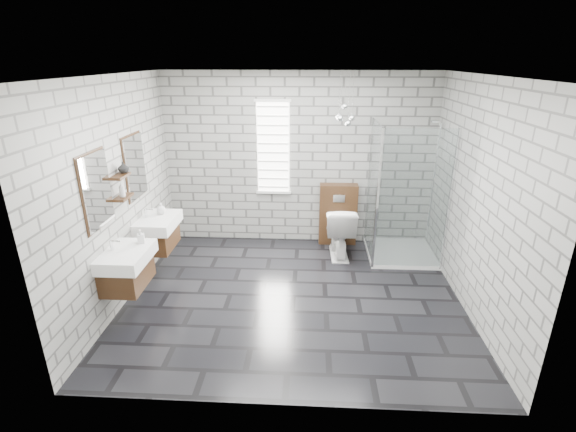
# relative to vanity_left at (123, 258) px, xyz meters

# --- Properties ---
(floor) EXTENTS (4.20, 3.60, 0.02)m
(floor) POSITION_rel_vanity_left_xyz_m (1.91, 0.52, -0.77)
(floor) COLOR black
(floor) RESTS_ON ground
(ceiling) EXTENTS (4.20, 3.60, 0.02)m
(ceiling) POSITION_rel_vanity_left_xyz_m (1.91, 0.52, 1.95)
(ceiling) COLOR white
(ceiling) RESTS_ON wall_back
(wall_back) EXTENTS (4.20, 0.02, 2.70)m
(wall_back) POSITION_rel_vanity_left_xyz_m (1.91, 2.33, 0.59)
(wall_back) COLOR #989893
(wall_back) RESTS_ON floor
(wall_front) EXTENTS (4.20, 0.02, 2.70)m
(wall_front) POSITION_rel_vanity_left_xyz_m (1.91, -1.29, 0.59)
(wall_front) COLOR #989893
(wall_front) RESTS_ON floor
(wall_left) EXTENTS (0.02, 3.60, 2.70)m
(wall_left) POSITION_rel_vanity_left_xyz_m (-0.20, 0.52, 0.59)
(wall_left) COLOR #989893
(wall_left) RESTS_ON floor
(wall_right) EXTENTS (0.02, 3.60, 2.70)m
(wall_right) POSITION_rel_vanity_left_xyz_m (4.02, 0.52, 0.59)
(wall_right) COLOR #989893
(wall_right) RESTS_ON floor
(vanity_left) EXTENTS (0.47, 0.70, 1.57)m
(vanity_left) POSITION_rel_vanity_left_xyz_m (0.00, 0.00, 0.00)
(vanity_left) COLOR #402613
(vanity_left) RESTS_ON wall_left
(vanity_right) EXTENTS (0.47, 0.70, 1.57)m
(vanity_right) POSITION_rel_vanity_left_xyz_m (0.00, 1.03, 0.00)
(vanity_right) COLOR #402613
(vanity_right) RESTS_ON wall_left
(shelf_lower) EXTENTS (0.14, 0.30, 0.03)m
(shelf_lower) POSITION_rel_vanity_left_xyz_m (-0.12, 0.47, 0.56)
(shelf_lower) COLOR #402613
(shelf_lower) RESTS_ON wall_left
(shelf_upper) EXTENTS (0.14, 0.30, 0.03)m
(shelf_upper) POSITION_rel_vanity_left_xyz_m (-0.12, 0.47, 0.82)
(shelf_upper) COLOR #402613
(shelf_upper) RESTS_ON wall_left
(window) EXTENTS (0.56, 0.05, 1.48)m
(window) POSITION_rel_vanity_left_xyz_m (1.51, 2.30, 0.79)
(window) COLOR white
(window) RESTS_ON wall_back
(cistern_panel) EXTENTS (0.60, 0.20, 1.00)m
(cistern_panel) POSITION_rel_vanity_left_xyz_m (2.55, 2.22, -0.26)
(cistern_panel) COLOR #402613
(cistern_panel) RESTS_ON floor
(flush_plate) EXTENTS (0.18, 0.01, 0.12)m
(flush_plate) POSITION_rel_vanity_left_xyz_m (2.55, 2.12, 0.04)
(flush_plate) COLOR silver
(flush_plate) RESTS_ON cistern_panel
(shower_enclosure) EXTENTS (1.00, 1.00, 2.03)m
(shower_enclosure) POSITION_rel_vanity_left_xyz_m (3.41, 1.71, -0.25)
(shower_enclosure) COLOR white
(shower_enclosure) RESTS_ON floor
(pendant_cluster) EXTENTS (0.28, 0.20, 0.74)m
(pendant_cluster) POSITION_rel_vanity_left_xyz_m (2.56, 1.89, 1.35)
(pendant_cluster) COLOR silver
(pendant_cluster) RESTS_ON ceiling
(toilet) EXTENTS (0.48, 0.80, 0.80)m
(toilet) POSITION_rel_vanity_left_xyz_m (2.55, 1.77, -0.36)
(toilet) COLOR white
(toilet) RESTS_ON floor
(soap_bottle_a) EXTENTS (0.09, 0.09, 0.16)m
(soap_bottle_a) POSITION_rel_vanity_left_xyz_m (0.14, 0.21, 0.18)
(soap_bottle_a) COLOR #B2B2B2
(soap_bottle_a) RESTS_ON vanity_left
(soap_bottle_b) EXTENTS (0.13, 0.13, 0.16)m
(soap_bottle_b) POSITION_rel_vanity_left_xyz_m (0.05, 1.17, 0.17)
(soap_bottle_b) COLOR #B2B2B2
(soap_bottle_b) RESTS_ON vanity_right
(soap_bottle_c) EXTENTS (0.08, 0.08, 0.18)m
(soap_bottle_c) POSITION_rel_vanity_left_xyz_m (-0.11, 0.44, 0.67)
(soap_bottle_c) COLOR #B2B2B2
(soap_bottle_c) RESTS_ON shelf_lower
(vase) EXTENTS (0.16, 0.16, 0.13)m
(vase) POSITION_rel_vanity_left_xyz_m (-0.11, 0.56, 0.90)
(vase) COLOR #B2B2B2
(vase) RESTS_ON shelf_upper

